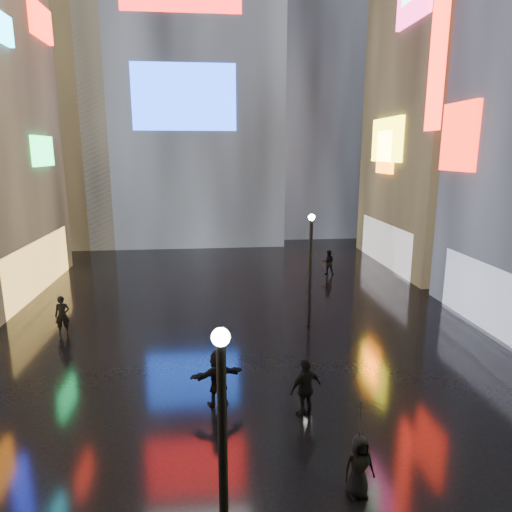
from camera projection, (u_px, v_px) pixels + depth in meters
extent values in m
plane|color=black|center=(239.00, 321.00, 21.78)|extent=(140.00, 140.00, 0.00)
cube|color=#FFC659|center=(39.00, 266.00, 26.15)|extent=(0.20, 10.00, 3.00)
cube|color=#1BF365|center=(43.00, 151.00, 26.51)|extent=(0.25, 3.00, 1.71)
cube|color=#FF1C0C|center=(41.00, 22.00, 26.67)|extent=(0.25, 3.32, 1.94)
cube|color=white|center=(500.00, 303.00, 19.66)|extent=(0.20, 9.00, 3.00)
cube|color=#FF1C0C|center=(459.00, 137.00, 22.05)|extent=(0.25, 2.99, 3.26)
cube|color=#FF1C0C|center=(440.00, 31.00, 23.62)|extent=(0.25, 1.40, 10.00)
cube|color=black|center=(470.00, 56.00, 29.96)|extent=(10.00, 12.00, 28.00)
cube|color=white|center=(386.00, 244.00, 32.26)|extent=(0.20, 9.00, 3.00)
cube|color=yellow|center=(387.00, 140.00, 30.95)|extent=(0.25, 4.92, 2.91)
cube|color=orange|center=(385.00, 152.00, 31.24)|extent=(0.25, 2.63, 2.87)
cube|color=#194CFF|center=(184.00, 97.00, 35.18)|extent=(8.00, 0.20, 5.00)
cube|color=black|center=(312.00, 55.00, 44.09)|extent=(12.00, 12.00, 34.00)
cube|color=black|center=(56.00, 90.00, 38.79)|extent=(10.00, 10.00, 26.00)
cylinder|color=black|center=(223.00, 478.00, 7.71)|extent=(0.16, 0.16, 5.00)
sphere|color=white|center=(221.00, 337.00, 7.14)|extent=(0.30, 0.30, 0.30)
cylinder|color=black|center=(310.00, 273.00, 20.71)|extent=(0.16, 0.16, 5.00)
sphere|color=white|center=(312.00, 217.00, 20.14)|extent=(0.30, 0.30, 0.30)
imported|color=black|center=(306.00, 388.00, 13.74)|extent=(1.18, 0.86, 1.85)
imported|color=black|center=(359.00, 466.00, 10.57)|extent=(0.80, 0.57, 1.53)
imported|color=black|center=(218.00, 378.00, 14.35)|extent=(1.80, 0.94, 1.86)
imported|color=black|center=(62.00, 315.00, 20.02)|extent=(0.70, 0.53, 1.73)
imported|color=black|center=(328.00, 262.00, 29.91)|extent=(0.87, 0.72, 1.61)
imported|color=black|center=(362.00, 419.00, 10.30)|extent=(1.42, 1.41, 0.94)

